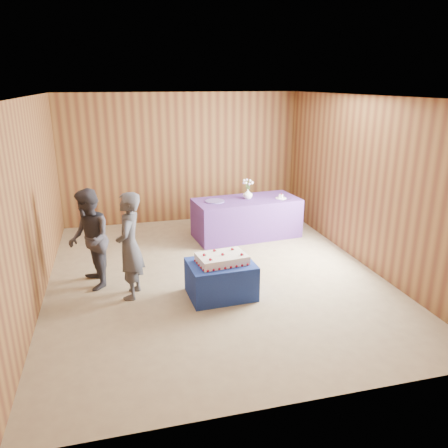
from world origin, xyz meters
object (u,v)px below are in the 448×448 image
object	(u,v)px
vase	(248,194)
guest_left	(130,246)
serving_table	(246,218)
guest_right	(89,240)
sheet_cake	(222,259)
cake_table	(221,279)

from	to	relation	value
vase	guest_left	distance (m)	3.10
serving_table	guest_right	bearing A→B (deg)	-157.15
sheet_cake	guest_left	xyz separation A→B (m)	(-1.23, 0.30, 0.19)
guest_left	serving_table	bearing A→B (deg)	146.33
serving_table	guest_left	xyz separation A→B (m)	(-2.30, -2.01, 0.38)
cake_table	serving_table	size ratio (longest dim) A/B	0.45
serving_table	vase	distance (m)	0.47
vase	guest_right	world-z (taller)	guest_right
vase	cake_table	bearing A→B (deg)	-115.44
sheet_cake	vase	bearing A→B (deg)	57.34
serving_table	sheet_cake	bearing A→B (deg)	-120.66
guest_right	serving_table	bearing A→B (deg)	108.02
guest_left	cake_table	bearing A→B (deg)	91.28
cake_table	guest_left	size ratio (longest dim) A/B	0.60
cake_table	sheet_cake	size ratio (longest dim) A/B	1.20
serving_table	guest_right	distance (m)	3.26
serving_table	guest_left	world-z (taller)	guest_left
guest_left	guest_right	world-z (taller)	guest_left
cake_table	sheet_cake	world-z (taller)	sheet_cake
sheet_cake	guest_right	size ratio (longest dim) A/B	0.51
vase	guest_left	bearing A→B (deg)	-138.78
serving_table	sheet_cake	distance (m)	2.56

